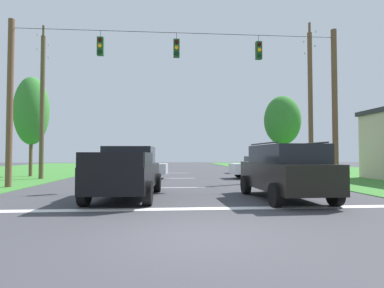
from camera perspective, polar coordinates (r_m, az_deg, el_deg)
ground_plane at (r=6.38m, az=0.87°, el=-16.76°), size 120.00×120.00×0.00m
stop_bar_stripe at (r=9.42m, az=-0.90°, el=-11.92°), size 14.22×0.45×0.01m
lane_dash_0 at (r=15.36m, az=-2.27°, el=-8.07°), size 2.50×0.15×0.01m
lane_dash_1 at (r=21.38m, az=-2.87°, el=-6.35°), size 2.50×0.15×0.01m
lane_dash_2 at (r=27.56m, az=-3.21°, el=-5.38°), size 2.50×0.15×0.01m
overhead_signal_span at (r=16.26m, az=-2.43°, el=8.74°), size 17.25×0.31×8.49m
pickup_truck at (r=12.02m, az=-11.92°, el=-5.10°), size 2.49×5.49×1.95m
suv_black at (r=11.75m, az=16.80°, el=-4.67°), size 2.34×4.86×2.05m
distant_car_crossing_white at (r=21.80m, az=12.86°, el=-4.15°), size 4.37×2.15×1.52m
distant_car_oncoming at (r=21.36m, az=-10.45°, el=-4.22°), size 4.42×2.26×1.52m
utility_pole_mid_right at (r=22.28m, az=21.09°, el=7.35°), size 0.31×1.84×10.58m
utility_pole_near_left at (r=23.10m, az=-26.00°, el=6.91°), size 0.30×1.90×10.38m
tree_roadside_right at (r=31.44m, az=16.40°, el=4.19°), size 3.53×3.53×7.39m
tree_roadside_far_right at (r=26.11m, az=-27.59°, el=5.44°), size 2.48×2.48×7.49m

